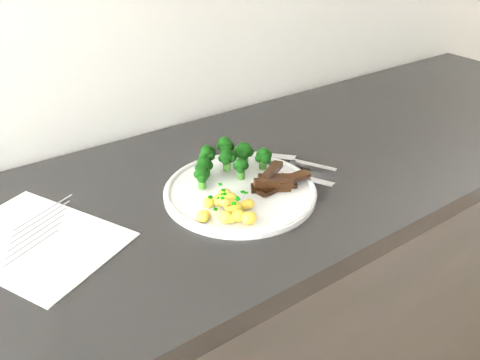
{
  "coord_description": "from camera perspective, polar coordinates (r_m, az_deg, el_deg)",
  "views": [
    {
      "loc": [
        -0.27,
        1.01,
        1.36
      ],
      "look_at": [
        0.17,
        1.63,
        0.92
      ],
      "focal_mm": 36.04,
      "sensor_mm": 36.0,
      "label": 1
    }
  ],
  "objects": [
    {
      "name": "plate",
      "position": [
        0.89,
        0.0,
        -1.22
      ],
      "size": [
        0.28,
        0.28,
        0.02
      ],
      "color": "white",
      "rests_on": "counter"
    },
    {
      "name": "potatoes",
      "position": [
        0.82,
        -1.29,
        -3.1
      ],
      "size": [
        0.11,
        0.11,
        0.04
      ],
      "color": "#FFD250",
      "rests_on": "plate"
    },
    {
      "name": "recipe_paper",
      "position": [
        0.84,
        -23.09,
        -6.6
      ],
      "size": [
        0.29,
        0.33,
        0.0
      ],
      "color": "white",
      "rests_on": "counter"
    },
    {
      "name": "beef_strips",
      "position": [
        0.89,
        4.24,
        -0.24
      ],
      "size": [
        0.12,
        0.08,
        0.03
      ],
      "color": "black",
      "rests_on": "plate"
    },
    {
      "name": "counter",
      "position": [
        1.2,
        -2.41,
        -19.43
      ],
      "size": [
        2.36,
        0.59,
        0.89
      ],
      "color": "black",
      "rests_on": "ground"
    },
    {
      "name": "fork",
      "position": [
        0.93,
        6.59,
        0.78
      ],
      "size": [
        0.06,
        0.17,
        0.02
      ],
      "color": "silver",
      "rests_on": "plate"
    },
    {
      "name": "knife",
      "position": [
        0.99,
        7.19,
        1.96
      ],
      "size": [
        0.12,
        0.17,
        0.02
      ],
      "color": "silver",
      "rests_on": "plate"
    },
    {
      "name": "broccoli",
      "position": [
        0.93,
        -1.41,
        2.64
      ],
      "size": [
        0.17,
        0.1,
        0.06
      ],
      "color": "#336B20",
      "rests_on": "plate"
    }
  ]
}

